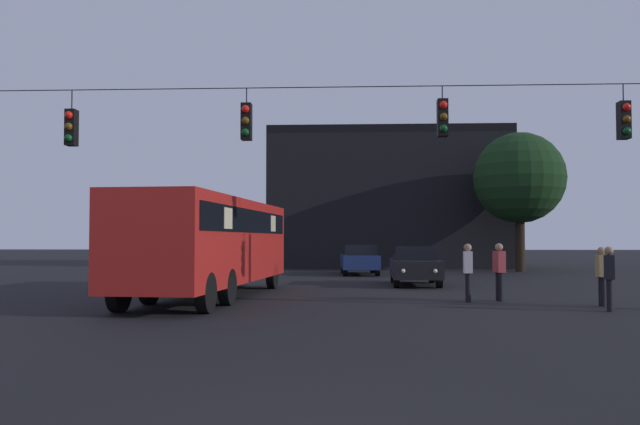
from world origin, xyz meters
The scene contains 11 objects.
ground_plane centered at (0.00, 24.50, 0.00)m, with size 168.00×168.00×0.00m, color black.
overhead_signal_span centered at (0.01, 10.99, 3.78)m, with size 21.57×0.44×6.71m.
city_bus centered at (-4.07, 14.39, 1.87)m, with size 3.36×11.16×3.00m.
car_near_right centered at (2.72, 20.39, 0.80)m, with size 1.89×4.37×1.52m.
car_far_left centered at (0.62, 28.02, 0.80)m, with size 2.03×4.41×1.52m.
pedestrian_crossing_left centered at (3.60, 13.43, 0.95)m, with size 0.26×0.37×1.68m.
pedestrian_crossing_center centered at (7.00, 12.39, 0.90)m, with size 0.25×0.37×1.60m.
pedestrian_crossing_right centered at (4.55, 13.73, 0.95)m, with size 0.33×0.41×1.69m.
pedestrian_near_bus centered at (6.70, 11.08, 0.91)m, with size 0.34×0.42×1.62m.
corner_building centered at (2.59, 39.45, 4.41)m, with size 15.17×10.39×8.81m.
tree_left_silhouette centered at (9.61, 31.55, 5.22)m, with size 5.08×5.08×7.79m.
Camera 1 is at (0.28, -5.87, 1.81)m, focal length 37.21 mm.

